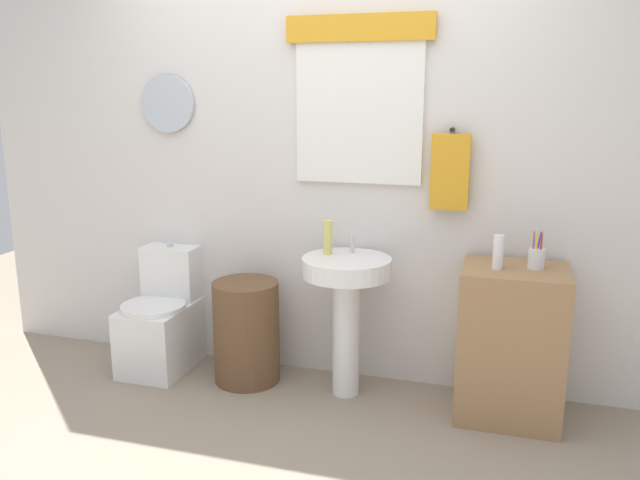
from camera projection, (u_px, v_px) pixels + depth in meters
ground_plane at (252, 469)px, 2.88m from camera, size 8.00×8.00×0.00m
back_wall at (325, 154)px, 3.66m from camera, size 4.40×0.18×2.60m
toilet at (163, 322)px, 3.91m from camera, size 0.38×0.51×0.75m
laundry_hamper at (246, 332)px, 3.72m from camera, size 0.38×0.38×0.60m
pedestal_sink at (346, 294)px, 3.48m from camera, size 0.48×0.48×0.78m
faucet at (352, 244)px, 3.54m from camera, size 0.03×0.03×0.10m
wooden_cabinet at (511, 343)px, 3.28m from camera, size 0.52×0.44×0.80m
soap_bottle at (328, 237)px, 3.50m from camera, size 0.05×0.05×0.19m
lotion_bottle at (498, 252)px, 3.16m from camera, size 0.05×0.05×0.17m
toothbrush_cup at (536, 258)px, 3.17m from camera, size 0.08×0.08×0.19m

